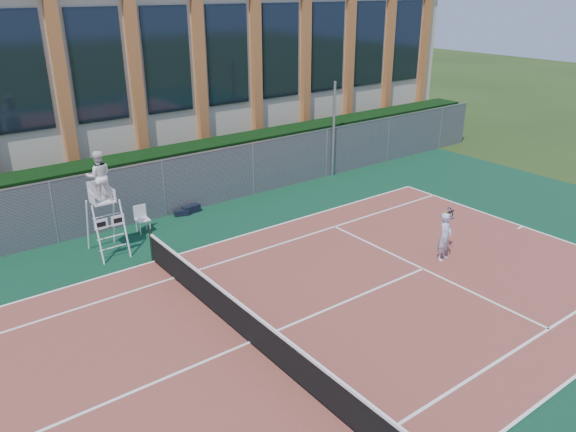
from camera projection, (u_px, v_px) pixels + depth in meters
ground at (250, 343)px, 13.77m from camera, size 120.00×120.00×0.00m
apron at (229, 325)px, 14.51m from camera, size 36.00×20.00×0.01m
tennis_court at (250, 342)px, 13.76m from camera, size 23.77×10.97×0.02m
tennis_net at (250, 325)px, 13.57m from camera, size 0.10×11.30×1.10m
fence at (112, 200)px, 19.85m from camera, size 40.00×0.06×2.20m
hedge at (100, 191)px, 20.73m from camera, size 40.00×1.40×2.20m
building at (29, 81)px, 25.45m from camera, size 45.00×10.60×8.22m
steel_pole at (334, 130)px, 25.11m from camera, size 0.12×0.12×4.31m
umpire_chair at (99, 179)px, 17.50m from camera, size 0.97×1.50×3.49m
plastic_chair at (141, 216)px, 19.82m from camera, size 0.47×0.47×0.97m
sports_bag_near at (191, 209)px, 21.63m from camera, size 0.72×0.35×0.30m
sports_bag_far at (182, 213)px, 21.37m from camera, size 0.59×0.39×0.22m
tennis_player at (445, 236)px, 17.66m from camera, size 0.93×0.68×1.60m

